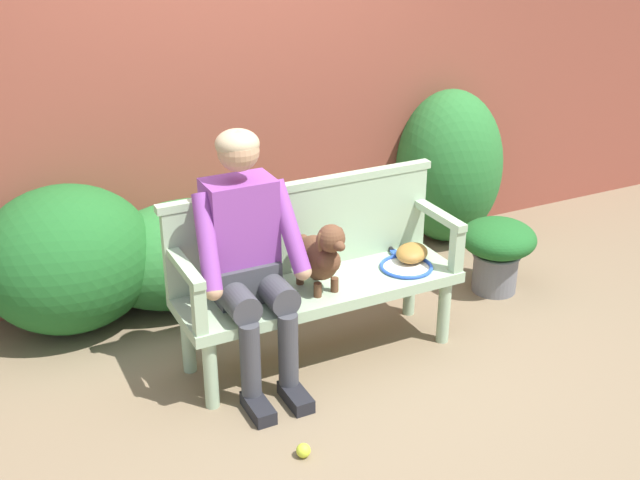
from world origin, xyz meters
TOP-DOWN VIEW (x-y plane):
  - ground_plane at (0.00, 0.00)m, footprint 40.00×40.00m
  - brick_garden_fence at (0.00, 1.32)m, footprint 8.00×0.30m
  - hedge_bush_mid_right at (-1.12, 0.94)m, footprint 0.99×0.90m
  - hedge_bush_mid_left at (-0.44, 0.91)m, footprint 1.14×0.73m
  - hedge_bush_far_left at (1.50, 0.99)m, footprint 0.75×0.72m
  - garden_bench at (0.00, 0.00)m, footprint 1.52×0.47m
  - bench_backrest at (0.00, 0.21)m, footprint 1.56×0.06m
  - bench_armrest_left_end at (-0.72, -0.08)m, footprint 0.06×0.47m
  - bench_armrest_right_end at (0.72, -0.08)m, footprint 0.06×0.47m
  - person_seated at (-0.40, -0.01)m, footprint 0.56×0.64m
  - dog_on_bench at (-0.03, -0.06)m, footprint 0.22×0.40m
  - tennis_racket at (0.50, -0.02)m, footprint 0.33×0.58m
  - baseball_glove at (0.58, 0.02)m, footprint 0.28×0.27m
  - tennis_ball at (-0.44, -0.72)m, footprint 0.07×0.07m
  - potted_plant at (1.32, 0.19)m, footprint 0.47×0.47m

SIDE VIEW (x-z plane):
  - ground_plane at x=0.00m, z-range 0.00..0.00m
  - tennis_ball at x=-0.44m, z-range 0.00..0.07m
  - potted_plant at x=1.32m, z-range 0.06..0.53m
  - hedge_bush_mid_left at x=-0.44m, z-range 0.00..0.64m
  - garden_bench at x=0.00m, z-range 0.16..0.60m
  - hedge_bush_mid_right at x=-1.12m, z-range 0.00..0.84m
  - tennis_racket at x=0.50m, z-range 0.43..0.46m
  - baseball_glove at x=0.58m, z-range 0.44..0.53m
  - hedge_bush_far_left at x=1.50m, z-range 0.00..1.09m
  - dog_on_bench at x=-0.03m, z-range 0.44..0.83m
  - bench_armrest_left_end at x=-0.72m, z-range 0.50..0.78m
  - bench_armrest_right_end at x=0.72m, z-range 0.50..0.78m
  - bench_backrest at x=0.00m, z-range 0.44..0.94m
  - person_seated at x=-0.40m, z-range 0.06..1.37m
  - brick_garden_fence at x=0.00m, z-range 0.00..2.39m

